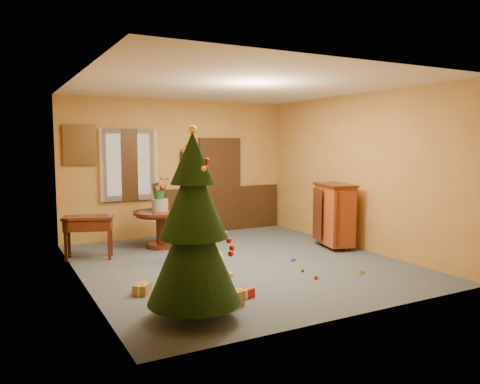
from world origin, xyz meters
TOP-DOWN VIEW (x-y plane):
  - room_envelope at (0.21, 2.70)m, footprint 5.50×5.50m
  - dining_table at (-0.78, 1.72)m, footprint 1.02×1.02m
  - urn at (-0.78, 1.72)m, footprint 0.31×0.31m
  - centerpiece_plant at (-0.78, 1.72)m, footprint 0.37×0.32m
  - chair_near at (-0.67, 0.15)m, footprint 0.43×0.43m
  - chair_far at (-0.15, 1.55)m, footprint 0.48×0.48m
  - guitar at (-0.57, -0.28)m, footprint 0.46×0.56m
  - plant_stand at (-0.73, 1.86)m, footprint 0.30×0.30m
  - stand_plant at (-0.73, 1.86)m, footprint 0.22×0.18m
  - christmas_tree at (-1.61, -1.96)m, footprint 1.06×1.06m
  - writing_desk at (-2.15, 1.46)m, footprint 0.92×0.65m
  - sideboard at (2.15, 0.17)m, footprint 0.73×1.05m
  - gift_a at (-1.09, -1.77)m, footprint 0.39×0.33m
  - gift_b at (-1.16, -0.81)m, footprint 0.25×0.25m
  - gift_c at (-1.89, -0.83)m, footprint 0.30×0.32m
  - gift_d at (-0.79, -1.61)m, footprint 0.34×0.21m
  - toy_a at (0.85, -0.36)m, footprint 0.09×0.08m
  - toy_b at (0.61, -0.96)m, footprint 0.06×0.06m
  - toy_c at (-0.48, -0.66)m, footprint 0.09×0.09m
  - toy_d at (0.55, -1.37)m, footprint 0.06×0.06m
  - toy_e at (1.33, -1.48)m, footprint 0.08×0.06m

SIDE VIEW (x-z plane):
  - toy_a at x=0.85m, z-range 0.00..0.05m
  - toy_c at x=-0.48m, z-range 0.00..0.05m
  - toy_e at x=1.33m, z-range 0.00..0.05m
  - toy_b at x=0.61m, z-range 0.00..0.06m
  - toy_d at x=0.55m, z-range 0.00..0.06m
  - gift_d at x=-0.79m, z-range 0.00..0.11m
  - gift_c at x=-1.89m, z-range 0.00..0.14m
  - gift_a at x=-1.09m, z-range 0.00..0.18m
  - gift_b at x=-1.16m, z-range 0.00..0.24m
  - guitar at x=-0.57m, z-range 0.01..0.74m
  - plant_stand at x=-0.73m, z-range 0.10..0.88m
  - dining_table at x=-0.78m, z-range 0.14..0.84m
  - chair_far at x=-0.15m, z-range 0.03..1.00m
  - chair_near at x=-0.67m, z-range 0.04..1.02m
  - writing_desk at x=-2.15m, z-range 0.19..0.93m
  - sideboard at x=2.15m, z-range 0.04..1.27m
  - urn at x=-0.78m, z-range 0.70..0.93m
  - stand_plant at x=-0.73m, z-range 0.78..1.17m
  - christmas_tree at x=-1.61m, z-range -0.06..2.13m
  - room_envelope at x=0.21m, z-range -1.63..3.87m
  - centerpiece_plant at x=-0.78m, z-range 0.93..1.34m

